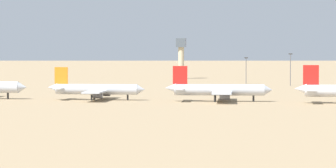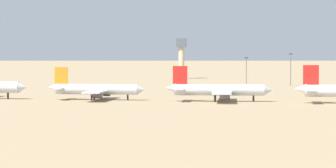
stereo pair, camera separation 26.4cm
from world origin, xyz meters
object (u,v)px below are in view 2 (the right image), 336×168
object	(u,v)px
light_pole_mid	(246,68)
light_pole_east	(291,67)
parked_jet_orange_1	(96,89)
parked_jet_red_2	(218,90)
control_tower	(181,54)

from	to	relation	value
light_pole_mid	light_pole_east	xyz separation A→B (m)	(21.70, -18.61, 1.13)
parked_jet_orange_1	light_pole_mid	bearing A→B (deg)	71.09
light_pole_mid	parked_jet_red_2	bearing A→B (deg)	-90.62
control_tower	parked_jet_orange_1	bearing A→B (deg)	-91.79
parked_jet_red_2	light_pole_mid	bearing A→B (deg)	85.20
parked_jet_red_2	light_pole_mid	size ratio (longest dim) A/B	2.87
parked_jet_orange_1	control_tower	distance (m)	189.59
light_pole_mid	light_pole_east	size ratio (longest dim) A/B	0.85
parked_jet_orange_1	control_tower	world-z (taller)	control_tower
light_pole_east	light_pole_mid	bearing A→B (deg)	139.38
parked_jet_red_2	light_pole_east	xyz separation A→B (m)	(23.19, 118.49, 4.74)
control_tower	light_pole_mid	size ratio (longest dim) A/B	1.74
parked_jet_red_2	light_pole_east	bearing A→B (deg)	74.75
parked_jet_red_2	light_pole_east	world-z (taller)	light_pole_east
parked_jet_orange_1	light_pole_east	distance (m)	134.21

